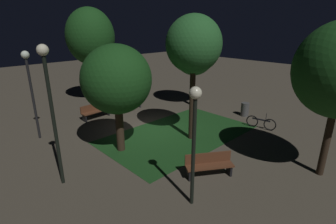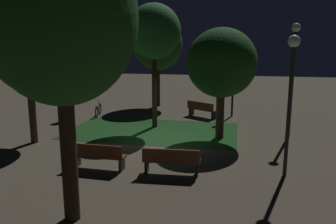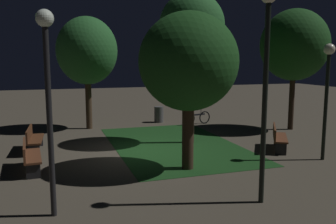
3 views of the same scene
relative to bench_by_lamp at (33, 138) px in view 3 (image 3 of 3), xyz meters
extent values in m
plane|color=#4C4438|center=(1.22, 3.81, -0.48)|extent=(60.00, 60.00, 0.00)
cube|color=#194219|center=(0.55, 5.21, -0.48)|extent=(7.85, 4.67, 0.01)
cube|color=#512D19|center=(0.00, 0.08, -0.03)|extent=(1.82, 0.55, 0.06)
cube|color=#512D19|center=(-0.01, -0.13, 0.20)|extent=(1.80, 0.13, 0.40)
cube|color=#2D2D33|center=(-0.80, 0.11, -0.27)|extent=(0.10, 0.39, 0.42)
cube|color=#2D2D33|center=(0.80, 0.04, -0.27)|extent=(0.10, 0.39, 0.42)
cube|color=brown|center=(2.45, 0.08, -0.03)|extent=(1.83, 0.59, 0.06)
cube|color=brown|center=(2.46, -0.13, 0.20)|extent=(1.80, 0.17, 0.40)
cube|color=black|center=(1.65, 0.03, -0.27)|extent=(0.10, 0.39, 0.42)
cube|color=black|center=(3.24, 0.12, -0.27)|extent=(0.10, 0.39, 0.42)
cube|color=brown|center=(2.54, 8.72, -0.03)|extent=(1.77, 1.38, 0.06)
cube|color=brown|center=(2.43, 8.54, 0.20)|extent=(1.55, 1.02, 0.40)
cube|color=black|center=(1.87, 9.15, -0.27)|extent=(0.28, 0.37, 0.42)
cube|color=black|center=(3.21, 8.29, -0.27)|extent=(0.28, 0.37, 0.42)
cylinder|color=#38281C|center=(3.71, 4.59, 0.75)|extent=(0.35, 0.35, 2.45)
ellipsoid|color=#194719|center=(3.71, 4.59, 2.79)|extent=(2.95, 2.95, 2.93)
cylinder|color=#423021|center=(-3.83, 2.38, 1.00)|extent=(0.29, 0.29, 2.96)
ellipsoid|color=#28662D|center=(-3.83, 2.38, 3.26)|extent=(2.85, 2.85, 3.18)
cylinder|color=#2D2116|center=(-0.65, 11.56, 1.09)|extent=(0.25, 0.25, 3.13)
ellipsoid|color=#194719|center=(-0.65, 11.56, 3.52)|extent=(3.15, 3.15, 3.31)
cylinder|color=#2D2116|center=(0.47, 5.98, 1.48)|extent=(0.25, 0.25, 3.91)
ellipsoid|color=#28662D|center=(0.47, 5.98, 4.13)|extent=(2.53, 2.53, 2.61)
cylinder|color=black|center=(4.16, 9.26, 1.27)|extent=(0.12, 0.12, 3.51)
sphere|color=#F2EDCC|center=(4.16, 9.26, 3.17)|extent=(0.36, 0.36, 0.36)
cylinder|color=black|center=(6.68, 5.29, 1.80)|extent=(0.12, 0.12, 4.56)
cylinder|color=black|center=(5.95, 0.65, 1.51)|extent=(0.12, 0.12, 3.99)
sphere|color=white|center=(5.95, 0.65, 3.66)|extent=(0.36, 0.36, 0.36)
cylinder|color=#4C4C4C|center=(-4.48, 6.10, -0.06)|extent=(0.49, 0.49, 0.84)
torus|color=black|center=(-3.17, 7.33, -0.15)|extent=(0.19, 0.66, 0.66)
torus|color=black|center=(-3.36, 8.26, -0.15)|extent=(0.19, 0.66, 0.66)
cube|color=#232328|center=(-3.26, 7.79, 0.03)|extent=(0.23, 0.94, 0.08)
cylinder|color=#232328|center=(-3.31, 8.03, 0.25)|extent=(0.03, 0.03, 0.40)
camera|label=1|loc=(9.42, 13.63, 4.96)|focal=27.22mm
camera|label=2|loc=(4.36, -9.98, 3.62)|focal=36.49mm
camera|label=3|loc=(13.66, 0.73, 2.84)|focal=38.36mm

